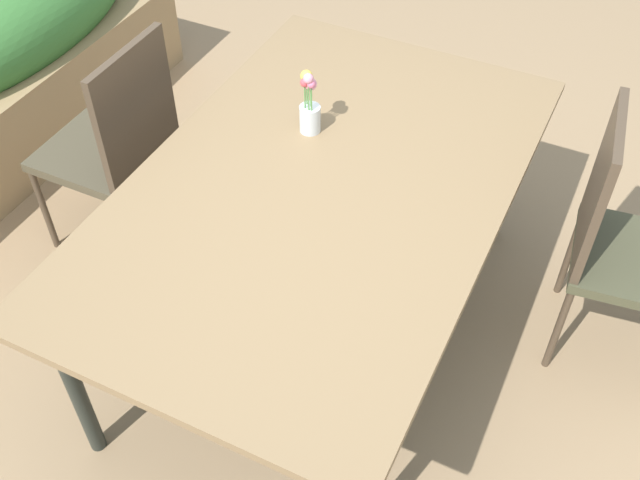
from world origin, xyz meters
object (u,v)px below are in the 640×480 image
at_px(chair_near_right, 619,235).
at_px(flower_vase, 309,107).
at_px(dining_table, 320,196).
at_px(chair_far_side, 117,139).

bearing_deg(chair_near_right, flower_vase, -88.43).
relative_size(dining_table, flower_vase, 7.68).
relative_size(dining_table, chair_far_side, 1.94).
xyz_separation_m(dining_table, chair_far_side, (0.10, 0.94, -0.15)).
bearing_deg(flower_vase, chair_near_right, -81.34).
height_order(dining_table, chair_far_side, chair_far_side).
distance_m(dining_table, chair_far_side, 0.96).
bearing_deg(chair_far_side, dining_table, -96.20).
bearing_deg(dining_table, flower_vase, 33.17).
xyz_separation_m(chair_near_right, chair_far_side, (-0.32, 1.88, -0.01)).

